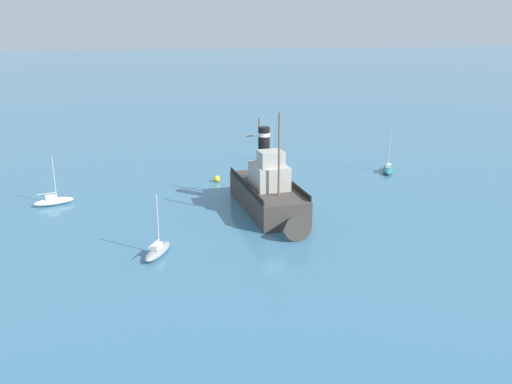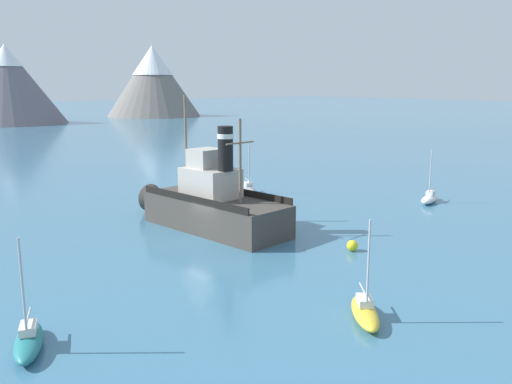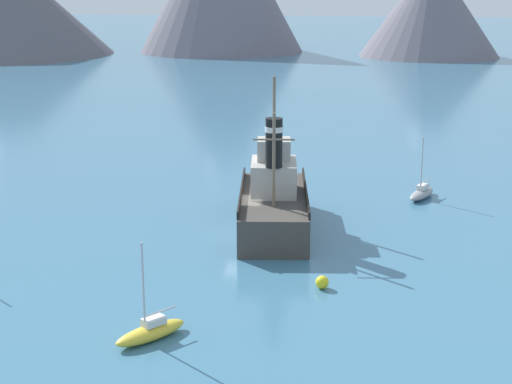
{
  "view_description": "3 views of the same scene",
  "coord_description": "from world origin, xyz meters",
  "px_view_note": "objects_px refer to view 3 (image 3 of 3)",
  "views": [
    {
      "loc": [
        10.77,
        49.98,
        17.46
      ],
      "look_at": [
        2.88,
        1.34,
        1.75
      ],
      "focal_mm": 38.0,
      "sensor_mm": 36.0,
      "label": 1
    },
    {
      "loc": [
        -20.37,
        -31.13,
        10.82
      ],
      "look_at": [
        4.63,
        0.19,
        2.71
      ],
      "focal_mm": 38.0,
      "sensor_mm": 36.0,
      "label": 2
    },
    {
      "loc": [
        8.07,
        -48.55,
        16.48
      ],
      "look_at": [
        0.68,
        1.04,
        2.68
      ],
      "focal_mm": 55.0,
      "sensor_mm": 36.0,
      "label": 3
    }
  ],
  "objects_px": {
    "old_tugboat": "(274,200)",
    "sailboat_grey": "(422,193)",
    "sailboat_yellow": "(151,331)",
    "mooring_buoy": "(322,282)"
  },
  "relations": [
    {
      "from": "sailboat_yellow",
      "to": "mooring_buoy",
      "type": "relative_size",
      "value": 6.67
    },
    {
      "from": "old_tugboat",
      "to": "sailboat_grey",
      "type": "relative_size",
      "value": 3.0
    },
    {
      "from": "old_tugboat",
      "to": "sailboat_yellow",
      "type": "height_order",
      "value": "old_tugboat"
    },
    {
      "from": "sailboat_grey",
      "to": "mooring_buoy",
      "type": "height_order",
      "value": "sailboat_grey"
    },
    {
      "from": "sailboat_yellow",
      "to": "mooring_buoy",
      "type": "distance_m",
      "value": 10.6
    },
    {
      "from": "sailboat_yellow",
      "to": "sailboat_grey",
      "type": "distance_m",
      "value": 30.09
    },
    {
      "from": "sailboat_yellow",
      "to": "sailboat_grey",
      "type": "height_order",
      "value": "same"
    },
    {
      "from": "old_tugboat",
      "to": "mooring_buoy",
      "type": "bearing_deg",
      "value": -69.21
    },
    {
      "from": "sailboat_yellow",
      "to": "old_tugboat",
      "type": "bearing_deg",
      "value": 79.0
    },
    {
      "from": "mooring_buoy",
      "to": "sailboat_yellow",
      "type": "bearing_deg",
      "value": -135.41
    }
  ]
}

